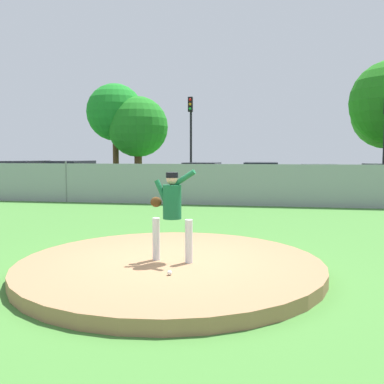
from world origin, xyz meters
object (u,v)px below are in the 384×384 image
parked_car_slate (72,178)px  traffic_light_near (191,127)px  baseball (170,273)px  parked_car_navy (321,181)px  parked_car_burgundy (384,181)px  pitcher_youth (172,207)px  parked_car_charcoal (202,179)px  parked_car_teal (261,180)px  parked_car_white (26,177)px

parked_car_slate → traffic_light_near: bearing=39.9°
baseball → parked_car_slate: size_ratio=0.02×
parked_car_navy → traffic_light_near: bearing=152.5°
parked_car_burgundy → parked_car_navy: parked_car_burgundy is taller
parked_car_slate → parked_car_burgundy: parked_car_slate is taller
parked_car_slate → parked_car_navy: size_ratio=1.00×
baseball → parked_car_slate: bearing=120.8°
pitcher_youth → parked_car_charcoal: size_ratio=0.39×
baseball → parked_car_burgundy: bearing=65.4°
parked_car_teal → parked_car_burgundy: bearing=7.7°
parked_car_navy → parked_car_white: parked_car_white is taller
parked_car_teal → traffic_light_near: (-4.39, 4.70, 2.98)m
parked_car_charcoal → parked_car_white: size_ratio=0.90×
parked_car_slate → parked_car_white: bearing=169.6°
parked_car_burgundy → pitcher_youth: bearing=-116.3°
baseball → parked_car_teal: 15.00m
parked_car_teal → traffic_light_near: size_ratio=0.73×
baseball → parked_car_teal: bearing=85.5°
parked_car_charcoal → parked_car_navy: size_ratio=0.90×
parked_car_navy → parked_car_white: size_ratio=1.00×
parked_car_charcoal → baseball: bearing=-83.2°
parked_car_navy → parked_car_teal: bearing=-164.4°
parked_car_slate → parked_car_charcoal: 7.08m
parked_car_charcoal → parked_car_teal: 3.01m
baseball → parked_car_burgundy: (7.21, 15.76, 0.52)m
parked_car_burgundy → parked_car_navy: (-3.00, 0.03, -0.01)m
parked_car_burgundy → parked_car_navy: 3.00m
parked_car_slate → parked_car_charcoal: parked_car_slate is taller
baseball → traffic_light_near: size_ratio=0.01×
baseball → parked_car_white: bearing=127.7°
parked_car_white → baseball: bearing=-52.3°
parked_car_slate → parked_car_white: 3.11m
traffic_light_near → parked_car_teal: bearing=-46.9°
parked_car_slate → parked_car_navy: (13.09, 0.89, -0.06)m
parked_car_charcoal → parked_car_navy: (6.02, 0.52, -0.03)m
pitcher_youth → parked_car_burgundy: pitcher_youth is taller
parked_car_slate → parked_car_teal: bearing=0.2°
parked_car_burgundy → parked_car_slate: bearing=-176.9°
parked_car_teal → parked_car_navy: (3.02, 0.85, -0.04)m
parked_car_navy → parked_car_white: (-16.14, -0.32, 0.06)m
baseball → parked_car_white: size_ratio=0.02×
pitcher_youth → baseball: pitcher_youth is taller
traffic_light_near → parked_car_charcoal: bearing=-72.3°
parked_car_teal → parked_car_navy: size_ratio=0.90×
parked_car_charcoal → traffic_light_near: traffic_light_near is taller
parked_car_burgundy → traffic_light_near: 11.52m
pitcher_youth → parked_car_burgundy: size_ratio=0.37×
baseball → parked_car_white: (-11.94, 15.47, 0.58)m
parked_car_teal → parked_car_navy: parked_car_teal is taller
parked_car_charcoal → parked_car_white: (-10.13, 0.20, 0.03)m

